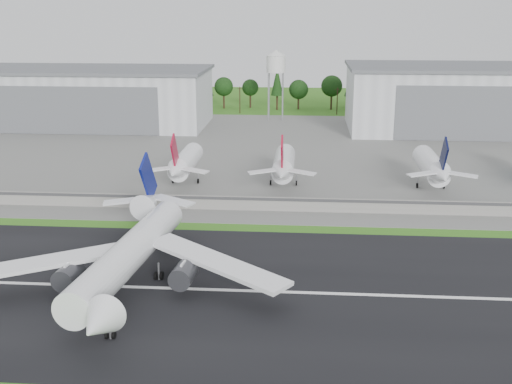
# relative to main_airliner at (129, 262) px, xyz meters

# --- Properties ---
(ground) EXTENTS (600.00, 600.00, 0.00)m
(ground) POSITION_rel_main_airliner_xyz_m (21.59, -9.57, -4.89)
(ground) COLOR #376317
(ground) RESTS_ON ground
(runway) EXTENTS (320.00, 60.00, 0.10)m
(runway) POSITION_rel_main_airliner_xyz_m (21.59, 0.43, -4.84)
(runway) COLOR black
(runway) RESTS_ON ground
(runway_centerline) EXTENTS (220.00, 1.00, 0.02)m
(runway_centerline) POSITION_rel_main_airliner_xyz_m (21.59, 0.43, -4.78)
(runway_centerline) COLOR white
(runway_centerline) RESTS_ON runway
(apron) EXTENTS (320.00, 150.00, 0.10)m
(apron) POSITION_rel_main_airliner_xyz_m (21.59, 110.43, -4.84)
(apron) COLOR slate
(apron) RESTS_ON ground
(blast_fence) EXTENTS (240.00, 0.61, 3.50)m
(blast_fence) POSITION_rel_main_airliner_xyz_m (21.59, 45.42, -3.09)
(blast_fence) COLOR gray
(blast_fence) RESTS_ON ground
(hangar_west) EXTENTS (97.00, 44.00, 23.20)m
(hangar_west) POSITION_rel_main_airliner_xyz_m (-58.41, 155.35, 6.74)
(hangar_west) COLOR silver
(hangar_west) RESTS_ON ground
(hangar_east) EXTENTS (102.00, 47.00, 25.20)m
(hangar_east) POSITION_rel_main_airliner_xyz_m (96.59, 155.35, 7.73)
(hangar_east) COLOR silver
(hangar_east) RESTS_ON ground
(water_tower) EXTENTS (8.40, 8.40, 29.40)m
(water_tower) POSITION_rel_main_airliner_xyz_m (16.59, 175.43, 19.66)
(water_tower) COLOR #99999E
(water_tower) RESTS_ON ground
(utility_poles) EXTENTS (230.00, 3.00, 12.00)m
(utility_poles) POSITION_rel_main_airliner_xyz_m (21.59, 190.43, -4.89)
(utility_poles) COLOR black
(utility_poles) RESTS_ON ground
(treeline) EXTENTS (320.00, 16.00, 22.00)m
(treeline) POSITION_rel_main_airliner_xyz_m (21.59, 205.43, -4.89)
(treeline) COLOR black
(treeline) RESTS_ON ground
(main_airliner) EXTENTS (57.00, 59.27, 18.17)m
(main_airliner) POSITION_rel_main_airliner_xyz_m (0.00, 0.00, 0.00)
(main_airliner) COLOR white
(main_airliner) RESTS_ON runway
(parked_jet_red_a) EXTENTS (7.36, 31.29, 16.60)m
(parked_jet_red_a) POSITION_rel_main_airliner_xyz_m (-3.03, 66.98, 1.20)
(parked_jet_red_a) COLOR white
(parked_jet_red_a) RESTS_ON ground
(parked_jet_red_b) EXTENTS (7.36, 31.29, 16.64)m
(parked_jet_red_b) POSITION_rel_main_airliner_xyz_m (23.91, 66.99, 1.24)
(parked_jet_red_b) COLOR white
(parked_jet_red_b) RESTS_ON ground
(parked_jet_navy) EXTENTS (7.36, 31.29, 16.79)m
(parked_jet_navy) POSITION_rel_main_airliner_xyz_m (63.17, 67.01, 1.38)
(parked_jet_navy) COLOR white
(parked_jet_navy) RESTS_ON ground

